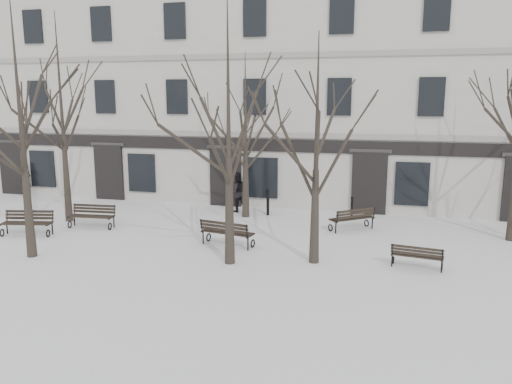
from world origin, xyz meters
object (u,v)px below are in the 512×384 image
(bench_1, at_px, (227,232))
(tree_2, at_px, (317,122))
(tree_1, at_px, (228,102))
(bench_4, at_px, (353,218))
(bench_2, at_px, (417,256))
(bench_0, at_px, (28,222))
(bench_3, at_px, (92,215))
(tree_0, at_px, (19,99))

(bench_1, bearing_deg, tree_2, 174.50)
(tree_1, xyz_separation_m, bench_4, (3.65, 5.19, -4.72))
(bench_2, bearing_deg, bench_0, 7.94)
(bench_3, xyz_separation_m, bench_4, (10.61, 2.24, 0.00))
(tree_0, relative_size, tree_2, 1.15)
(bench_1, bearing_deg, tree_0, 35.56)
(tree_1, xyz_separation_m, bench_3, (-6.96, 2.95, -4.72))
(bench_0, relative_size, bench_4, 1.08)
(tree_0, xyz_separation_m, tree_2, (9.49, 1.79, -0.70))
(tree_2, relative_size, bench_0, 3.64)
(tree_2, bearing_deg, bench_0, 177.61)
(tree_1, height_order, bench_4, tree_1)
(bench_3, relative_size, bench_4, 1.03)
(bench_0, bearing_deg, tree_2, -14.69)
(tree_1, xyz_separation_m, tree_2, (2.67, 0.78, -0.63))
(tree_0, relative_size, bench_2, 5.13)
(tree_1, bearing_deg, bench_0, 171.86)
(bench_3, distance_m, bench_4, 10.85)
(bench_1, height_order, bench_3, bench_1)
(bench_2, relative_size, bench_4, 0.88)
(bench_3, bearing_deg, bench_4, 7.37)
(tree_0, bearing_deg, bench_1, 24.44)
(tree_0, xyz_separation_m, bench_0, (-1.96, 2.27, -4.79))
(tree_2, xyz_separation_m, bench_2, (3.26, 0.18, -4.18))
(tree_0, xyz_separation_m, tree_1, (6.81, 1.01, -0.08))
(bench_1, height_order, bench_2, bench_1)
(tree_2, bearing_deg, bench_3, 167.31)
(tree_0, distance_m, bench_2, 13.79)
(tree_1, bearing_deg, tree_2, 16.22)
(tree_1, distance_m, bench_4, 7.91)
(tree_0, bearing_deg, bench_0, 130.83)
(tree_1, distance_m, bench_3, 8.91)
(tree_0, height_order, bench_2, tree_0)
(tree_0, bearing_deg, bench_4, 30.63)
(bench_0, bearing_deg, tree_0, -61.47)
(bench_2, bearing_deg, bench_4, -52.52)
(tree_0, bearing_deg, bench_3, 92.14)
(bench_0, relative_size, bench_3, 1.04)
(bench_0, bearing_deg, bench_1, -8.61)
(tree_2, relative_size, bench_2, 4.46)
(tree_2, relative_size, bench_4, 3.93)
(bench_0, distance_m, bench_4, 13.03)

